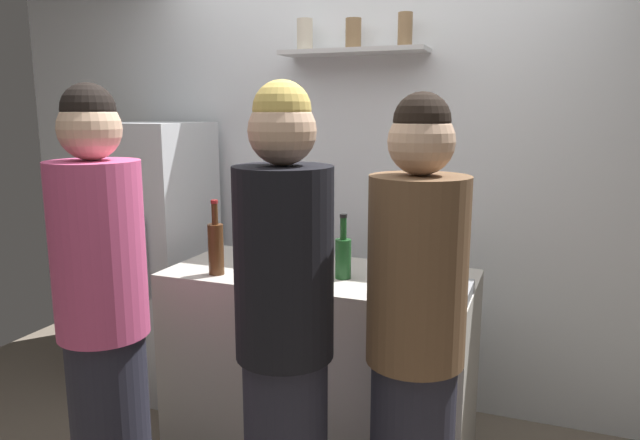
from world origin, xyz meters
TOP-DOWN VIEW (x-y plane):
  - back_wall_assembly at (-0.00, 1.25)m, footprint 4.80×0.32m
  - refrigerator at (-1.19, 0.85)m, footprint 0.56×0.59m
  - counter at (-0.03, 0.53)m, footprint 1.43×0.65m
  - baking_pan at (0.52, 0.38)m, footprint 0.34×0.24m
  - utensil_holder at (-0.05, 0.40)m, footprint 0.10×0.10m
  - wine_bottle_green_glass at (0.11, 0.47)m, footprint 0.07×0.07m
  - wine_bottle_dark_glass at (-0.21, 0.46)m, footprint 0.08×0.08m
  - wine_bottle_pale_glass at (-0.44, 0.70)m, footprint 0.07×0.07m
  - wine_bottle_amber_glass at (-0.46, 0.32)m, footprint 0.07×0.07m
  - water_bottle_plastic at (0.32, 0.77)m, footprint 0.09×0.09m
  - person_blonde at (0.12, -0.21)m, footprint 0.34×0.34m
  - person_pink_top at (-0.60, -0.27)m, footprint 0.34×0.34m
  - person_brown_jacket at (0.55, -0.05)m, footprint 0.34×0.34m

SIDE VIEW (x-z plane):
  - counter at x=-0.03m, z-range 0.00..0.93m
  - refrigerator at x=-1.19m, z-range 0.00..1.61m
  - person_brown_jacket at x=0.55m, z-range 0.00..1.73m
  - person_blonde at x=0.12m, z-range 0.00..1.77m
  - person_pink_top at x=-0.60m, z-range 0.00..1.77m
  - baking_pan at x=0.52m, z-range 0.93..0.98m
  - utensil_holder at x=-0.05m, z-range 0.87..1.09m
  - wine_bottle_green_glass at x=0.11m, z-range 0.88..1.18m
  - water_bottle_plastic at x=0.32m, z-range 0.91..1.15m
  - wine_bottle_pale_glass at x=-0.44m, z-range 0.89..1.18m
  - wine_bottle_dark_glass at x=-0.21m, z-range 0.89..1.19m
  - wine_bottle_amber_glass at x=-0.46m, z-range 0.88..1.23m
  - back_wall_assembly at x=0.00m, z-range 0.00..2.60m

